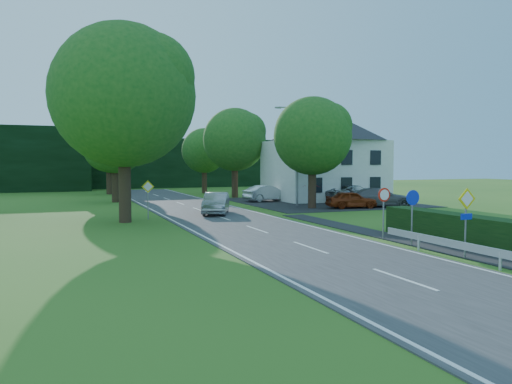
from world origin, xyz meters
name	(u,v)px	position (x,y,z in m)	size (l,w,h in m)	color
road	(244,225)	(0.00, 20.00, 0.02)	(7.00, 80.00, 0.04)	#343537
parking_pad	(321,202)	(12.00, 33.00, 0.02)	(14.00, 16.00, 0.04)	black
line_edge_left	(187,228)	(-3.25, 20.00, 0.04)	(0.12, 80.00, 0.01)	white
line_edge_right	(296,222)	(3.25, 20.00, 0.04)	(0.12, 80.00, 0.01)	white
line_centre	(244,225)	(0.00, 20.00, 0.04)	(0.12, 80.00, 0.01)	white
tree_main	(124,123)	(-6.00, 24.00, 5.82)	(9.40, 9.40, 11.64)	#185219
tree_left_far	(115,154)	(-5.00, 40.00, 4.29)	(7.00, 7.00, 8.58)	#185219
tree_right_far	(235,153)	(7.00, 42.00, 4.54)	(7.40, 7.40, 9.09)	#185219
tree_left_back	(109,158)	(-4.50, 52.00, 4.04)	(6.60, 6.60, 8.07)	#185219
tree_right_back	(204,161)	(6.00, 50.00, 3.78)	(6.20, 6.20, 7.56)	#185219
tree_right_mid	(312,153)	(8.50, 28.00, 4.29)	(7.00, 7.00, 8.58)	#185219
treeline_right	(189,163)	(8.00, 66.00, 3.50)	(30.00, 5.00, 7.00)	black
house_white	(324,154)	(14.00, 36.00, 4.41)	(10.60, 8.40, 8.60)	silver
streetlight	(296,151)	(8.06, 30.00, 4.46)	(2.03, 0.18, 8.00)	gray
sign_priority_right	(466,210)	(4.30, 7.98, 1.80)	(0.78, 0.09, 2.59)	gray
sign_roundabout	(412,207)	(4.30, 10.98, 1.67)	(0.64, 0.08, 2.37)	gray
sign_speed_limit	(384,201)	(4.30, 12.97, 1.77)	(0.64, 0.11, 2.37)	gray
sign_priority_left	(148,192)	(-4.50, 24.98, 1.72)	(0.78, 0.09, 2.44)	gray
moving_car	(216,203)	(0.30, 26.38, 0.77)	(1.55, 4.43, 1.46)	#A4A4A9
motorcycle	(212,202)	(1.00, 29.63, 0.59)	(0.72, 2.08, 1.09)	black
parked_car_red	(351,200)	(11.28, 26.81, 0.70)	(1.57, 3.89, 1.33)	maroon
parked_car_silver_a	(267,193)	(7.87, 35.53, 0.77)	(1.54, 4.40, 1.45)	silver
parked_car_grey	(380,198)	(13.96, 26.92, 0.78)	(2.09, 5.13, 1.49)	#58575D
parked_car_silver_b	(353,193)	(14.69, 32.04, 0.80)	(2.53, 5.48, 1.52)	#A2A4A9
parasol	(310,193)	(10.45, 32.08, 0.90)	(1.87, 1.90, 1.71)	#B60E13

